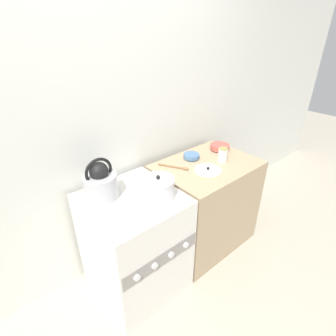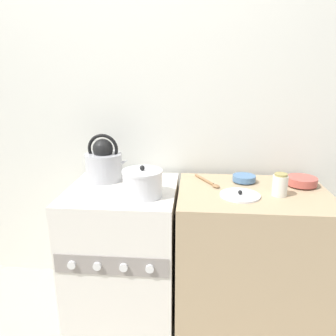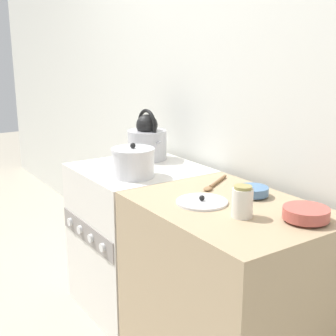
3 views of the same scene
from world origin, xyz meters
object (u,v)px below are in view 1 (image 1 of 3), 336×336
(stove, at_px, (135,243))
(kettle, at_px, (101,183))
(enamel_bowl, at_px, (220,147))
(small_ceramic_bowl, at_px, (191,156))
(loose_pot_lid, at_px, (208,170))
(storage_jar, at_px, (223,155))
(cooking_pot, at_px, (158,188))

(stove, relative_size, kettle, 2.81)
(enamel_bowl, xyz_separation_m, small_ceramic_bowl, (-0.33, 0.04, -0.01))
(stove, bearing_deg, loose_pot_lid, -7.24)
(kettle, height_order, enamel_bowl, kettle)
(kettle, bearing_deg, storage_jar, -10.91)
(cooking_pot, distance_m, small_ceramic_bowl, 0.64)
(kettle, bearing_deg, small_ceramic_bowl, 0.82)
(enamel_bowl, bearing_deg, cooking_pot, -166.06)
(cooking_pot, height_order, small_ceramic_bowl, cooking_pot)
(small_ceramic_bowl, distance_m, storage_jar, 0.27)
(cooking_pot, height_order, storage_jar, cooking_pot)
(stove, relative_size, enamel_bowl, 4.70)
(kettle, relative_size, loose_pot_lid, 1.35)
(storage_jar, bearing_deg, cooking_pot, -175.56)
(stove, height_order, loose_pot_lid, loose_pot_lid)
(small_ceramic_bowl, bearing_deg, cooking_pot, -155.30)
(storage_jar, distance_m, loose_pot_lid, 0.22)
(cooking_pot, bearing_deg, kettle, 137.83)
(storage_jar, xyz_separation_m, loose_pot_lid, (-0.21, -0.03, -0.06))
(cooking_pot, height_order, enamel_bowl, cooking_pot)
(small_ceramic_bowl, height_order, storage_jar, storage_jar)
(storage_jar, height_order, loose_pot_lid, storage_jar)
(enamel_bowl, height_order, storage_jar, storage_jar)
(enamel_bowl, relative_size, small_ceramic_bowl, 1.26)
(stove, height_order, storage_jar, storage_jar)
(stove, bearing_deg, kettle, 134.67)
(small_ceramic_bowl, xyz_separation_m, loose_pot_lid, (-0.05, -0.24, -0.02))
(cooking_pot, xyz_separation_m, loose_pot_lid, (0.53, 0.03, -0.06))
(stove, distance_m, small_ceramic_bowl, 0.86)
(stove, distance_m, loose_pot_lid, 0.80)
(small_ceramic_bowl, bearing_deg, kettle, -179.18)
(enamel_bowl, height_order, loose_pot_lid, enamel_bowl)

